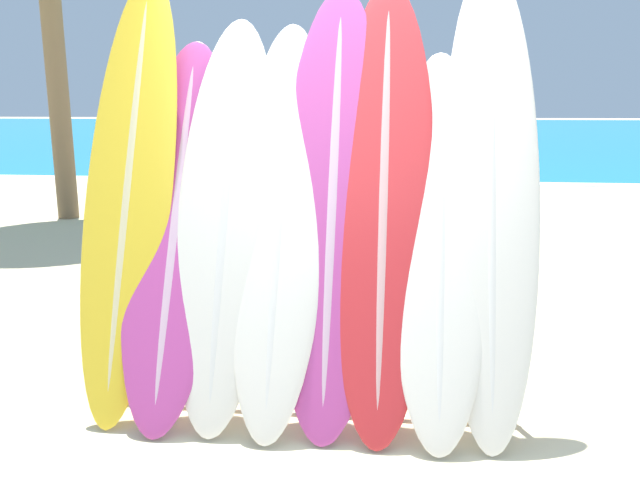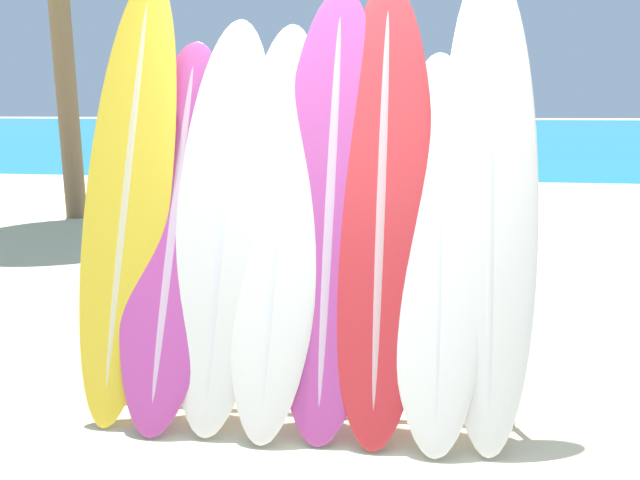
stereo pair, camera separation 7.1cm
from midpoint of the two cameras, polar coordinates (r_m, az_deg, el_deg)
name	(u,v)px [view 1 (the left image)]	position (r m, az deg, el deg)	size (l,w,h in m)	color
ground_plane	(340,458)	(3.20, 1.18, -19.33)	(160.00, 160.00, 0.00)	beige
ocean_water	(391,130)	(43.10, 6.44, 9.98)	(120.00, 60.00, 0.01)	teal
surfboard_rack	(303,339)	(3.42, -2.18, -8.99)	(2.31, 0.04, 0.79)	gray
surfboard_slot_0	(130,186)	(3.65, -17.55, 4.69)	(0.50, 1.05, 2.46)	yellow
surfboard_slot_1	(176,225)	(3.53, -13.56, 1.36)	(0.57, 1.06, 2.06)	#B23D8E
surfboard_slot_2	(226,215)	(3.43, -9.19, 2.28)	(0.54, 1.02, 2.18)	silver
surfboard_slot_3	(280,218)	(3.37, -4.28, 2.02)	(0.52, 1.11, 2.15)	silver
surfboard_slot_4	(333,200)	(3.36, 0.56, 3.70)	(0.59, 1.10, 2.35)	#B23D8E
surfboard_slot_5	(384,197)	(3.35, 5.22, 3.92)	(0.55, 1.15, 2.38)	red
surfboard_slot_6	(440,239)	(3.30, 10.32, 0.08)	(0.51, 1.03, 1.98)	silver
surfboard_slot_7	(491,189)	(3.38, 14.74, 4.52)	(0.50, 1.13, 2.48)	silver
person_near_water	(456,147)	(11.59, 12.17, 8.32)	(0.29, 0.28, 1.70)	#A87A5B
person_mid_beach	(432,182)	(6.58, 9.90, 5.27)	(0.24, 0.28, 1.64)	tan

